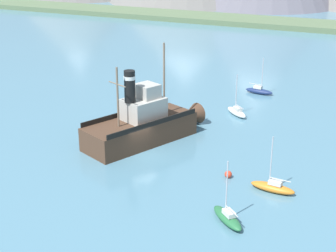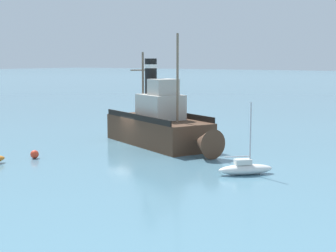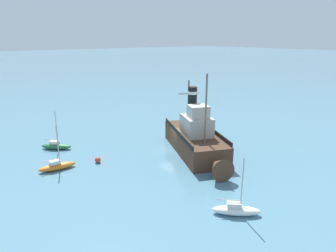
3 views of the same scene
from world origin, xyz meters
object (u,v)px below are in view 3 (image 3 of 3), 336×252
object	(u,v)px
sailboat_orange	(57,166)
mooring_buoy	(98,160)
sailboat_green	(56,146)
sailboat_white	(236,210)
old_tugboat	(196,139)

from	to	relation	value
sailboat_orange	mooring_buoy	size ratio (longest dim) A/B	7.46
sailboat_green	mooring_buoy	world-z (taller)	sailboat_green
sailboat_white	sailboat_orange	bearing A→B (deg)	-63.53
sailboat_green	mooring_buoy	bearing A→B (deg)	107.87
sailboat_orange	mooring_buoy	world-z (taller)	sailboat_orange
sailboat_green	sailboat_white	xyz separation A→B (m)	(-6.59, 23.27, 0.00)
sailboat_white	sailboat_orange	distance (m)	19.06
sailboat_green	old_tugboat	bearing A→B (deg)	137.64
sailboat_white	old_tugboat	bearing A→B (deg)	-118.83
old_tugboat	sailboat_white	size ratio (longest dim) A/B	2.97
old_tugboat	sailboat_green	size ratio (longest dim) A/B	2.97
mooring_buoy	old_tugboat	bearing A→B (deg)	156.30
old_tugboat	sailboat_white	world-z (taller)	old_tugboat
sailboat_white	sailboat_orange	world-z (taller)	same
sailboat_white	mooring_buoy	world-z (taller)	sailboat_white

